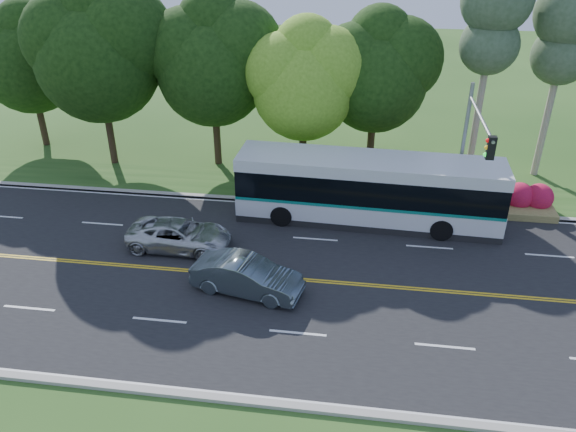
# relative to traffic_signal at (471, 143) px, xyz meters

# --- Properties ---
(ground) EXTENTS (120.00, 120.00, 0.00)m
(ground) POSITION_rel_traffic_signal_xyz_m (-6.49, -5.40, -4.67)
(ground) COLOR #284E1A
(ground) RESTS_ON ground
(road) EXTENTS (60.00, 14.00, 0.02)m
(road) POSITION_rel_traffic_signal_xyz_m (-6.49, -5.40, -4.66)
(road) COLOR black
(road) RESTS_ON ground
(curb_north) EXTENTS (60.00, 0.30, 0.15)m
(curb_north) POSITION_rel_traffic_signal_xyz_m (-6.49, 1.75, -4.60)
(curb_north) COLOR #A5A095
(curb_north) RESTS_ON ground
(curb_south) EXTENTS (60.00, 0.30, 0.15)m
(curb_south) POSITION_rel_traffic_signal_xyz_m (-6.49, -12.55, -4.60)
(curb_south) COLOR #A5A095
(curb_south) RESTS_ON ground
(grass_verge) EXTENTS (60.00, 4.00, 0.10)m
(grass_verge) POSITION_rel_traffic_signal_xyz_m (-6.49, 3.60, -4.62)
(grass_verge) COLOR #284E1A
(grass_verge) RESTS_ON ground
(lane_markings) EXTENTS (57.60, 13.82, 0.00)m
(lane_markings) POSITION_rel_traffic_signal_xyz_m (-6.59, -5.40, -4.65)
(lane_markings) COLOR gold
(lane_markings) RESTS_ON road
(tree_row) EXTENTS (44.70, 9.10, 13.84)m
(tree_row) POSITION_rel_traffic_signal_xyz_m (-11.65, 6.73, 2.06)
(tree_row) COLOR black
(tree_row) RESTS_ON ground
(bougainvillea_hedge) EXTENTS (9.50, 2.25, 1.50)m
(bougainvillea_hedge) POSITION_rel_traffic_signal_xyz_m (0.69, 2.75, -3.95)
(bougainvillea_hedge) COLOR #A40D40
(bougainvillea_hedge) RESTS_ON ground
(traffic_signal) EXTENTS (0.42, 6.10, 7.00)m
(traffic_signal) POSITION_rel_traffic_signal_xyz_m (0.00, 0.00, 0.00)
(traffic_signal) COLOR gray
(traffic_signal) RESTS_ON ground
(transit_bus) EXTENTS (13.30, 3.39, 3.45)m
(transit_bus) POSITION_rel_traffic_signal_xyz_m (-4.59, 0.36, -2.94)
(transit_bus) COLOR silver
(transit_bus) RESTS_ON road
(sedan) EXTENTS (4.92, 2.55, 1.54)m
(sedan) POSITION_rel_traffic_signal_xyz_m (-9.43, -6.55, -3.88)
(sedan) COLOR slate
(sedan) RESTS_ON road
(suv) EXTENTS (4.96, 2.38, 1.37)m
(suv) POSITION_rel_traffic_signal_xyz_m (-13.30, -3.55, -3.97)
(suv) COLOR silver
(suv) RESTS_ON road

